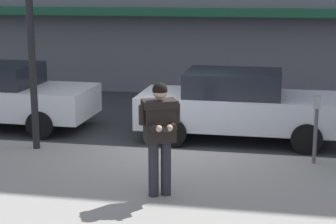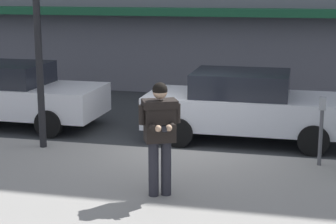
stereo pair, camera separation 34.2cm
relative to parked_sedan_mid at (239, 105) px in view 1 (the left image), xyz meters
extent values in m
plane|color=#2B2D30|center=(-1.24, -1.33, -0.79)|extent=(80.00, 80.00, 0.00)
cube|color=gray|center=(-0.24, -4.18, -0.72)|extent=(32.00, 5.30, 0.14)
cube|color=silver|center=(-0.24, -1.28, -0.79)|extent=(28.00, 0.12, 0.01)
cube|color=#195133|center=(-0.24, 4.82, 1.81)|extent=(26.60, 0.70, 0.24)
cube|color=silver|center=(-5.75, 0.08, -0.12)|extent=(4.53, 1.89, 0.70)
cylinder|color=black|center=(-4.34, 0.92, -0.47)|extent=(0.64, 0.23, 0.64)
cylinder|color=black|center=(-4.37, -0.79, -0.47)|extent=(0.64, 0.23, 0.64)
cube|color=silver|center=(0.04, 0.00, -0.12)|extent=(4.51, 1.83, 0.70)
cube|color=black|center=(-0.14, 0.00, 0.49)|extent=(2.07, 1.64, 0.52)
cylinder|color=black|center=(1.43, 0.86, -0.47)|extent=(0.64, 0.22, 0.64)
cylinder|color=black|center=(1.44, -0.85, -0.47)|extent=(0.64, 0.22, 0.64)
cylinder|color=black|center=(-1.36, 0.85, -0.47)|extent=(0.64, 0.22, 0.64)
cylinder|color=black|center=(-1.35, -0.86, -0.47)|extent=(0.64, 0.22, 0.64)
cylinder|color=#23232B|center=(-0.86, -4.04, -0.21)|extent=(0.16, 0.16, 0.88)
cylinder|color=#23232B|center=(-1.04, -4.13, -0.21)|extent=(0.16, 0.16, 0.88)
cube|color=black|center=(-0.95, -4.09, 0.55)|extent=(0.54, 0.47, 0.64)
cube|color=black|center=(-0.95, -4.09, 0.82)|extent=(0.62, 0.53, 0.12)
cylinder|color=black|center=(-0.70, -3.97, 0.66)|extent=(0.11, 0.11, 0.30)
cylinder|color=black|center=(-0.74, -4.17, 0.51)|extent=(0.22, 0.31, 0.10)
sphere|color=tan|center=(-0.75, -4.32, 0.51)|extent=(0.10, 0.10, 0.10)
cylinder|color=black|center=(-1.19, -4.20, 0.66)|extent=(0.11, 0.11, 0.30)
cylinder|color=black|center=(-1.01, -4.30, 0.51)|extent=(0.22, 0.31, 0.10)
sphere|color=tan|center=(-0.89, -4.39, 0.51)|extent=(0.10, 0.10, 0.10)
cube|color=black|center=(-0.80, -4.39, 0.51)|extent=(0.13, 0.16, 0.07)
sphere|color=tan|center=(-0.93, -4.11, 1.01)|extent=(0.22, 0.22, 0.22)
sphere|color=black|center=(-0.93, -4.11, 1.04)|extent=(0.23, 0.23, 0.23)
cylinder|color=black|center=(-3.95, -1.98, 1.65)|extent=(0.14, 0.14, 4.60)
cylinder|color=#4C4C51|center=(1.53, -1.93, -0.13)|extent=(0.07, 0.07, 1.05)
cube|color=gray|center=(1.53, -1.93, 0.51)|extent=(0.12, 0.18, 0.22)
camera|label=1|loc=(0.77, -12.24, 2.55)|focal=60.00mm
camera|label=2|loc=(1.10, -12.16, 2.55)|focal=60.00mm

